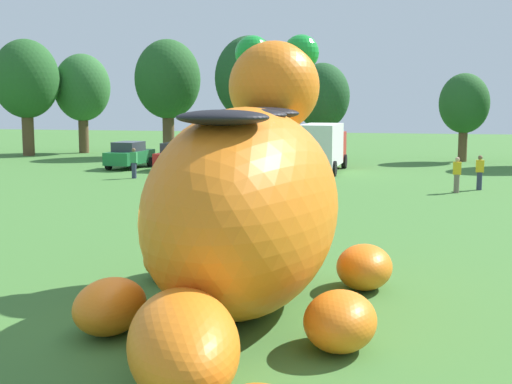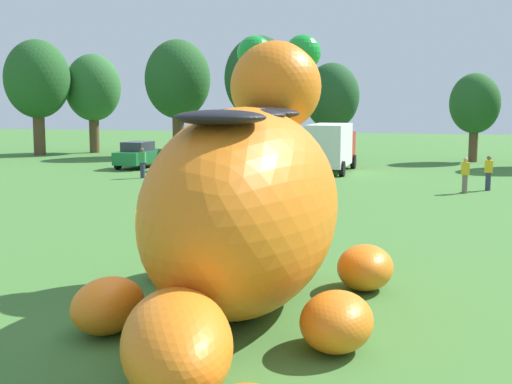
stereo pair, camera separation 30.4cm
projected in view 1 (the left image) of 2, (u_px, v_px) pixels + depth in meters
name	position (u px, v px, depth m)	size (l,w,h in m)	color
ground_plane	(174.00, 325.00, 14.17)	(160.00, 160.00, 0.00)	#427533
giant_inflatable_creature	(247.00, 206.00, 14.98)	(6.14, 11.77, 6.09)	orange
car_green	(129.00, 155.00, 45.62)	(2.18, 4.22, 1.72)	#1E7238
car_red	(178.00, 156.00, 44.79)	(2.15, 4.20, 1.72)	red
car_orange	(224.00, 157.00, 43.94)	(2.18, 4.22, 1.72)	orange
box_truck	(323.00, 146.00, 43.30)	(2.58, 6.49, 2.95)	#B2231E
tree_far_left	(26.00, 80.00, 55.07)	(5.10, 5.10, 9.05)	brown
tree_left	(82.00, 88.00, 57.94)	(4.56, 4.56, 8.09)	brown
tree_mid_left	(168.00, 80.00, 54.53)	(5.06, 5.06, 8.98)	brown
tree_centre_left	(250.00, 79.00, 51.28)	(5.05, 5.05, 8.97)	brown
tree_centre	(322.00, 97.00, 50.74)	(3.94, 3.94, 7.00)	brown
tree_centre_right	(464.00, 104.00, 50.09)	(3.52, 3.52, 6.25)	brown
spectator_near_inflatable	(480.00, 173.00, 34.86)	(0.38, 0.26, 1.71)	#2D334C
spectator_mid_field	(134.00, 163.00, 39.90)	(0.38, 0.26, 1.71)	#2D334C
spectator_by_cars	(457.00, 175.00, 33.80)	(0.38, 0.26, 1.71)	#726656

